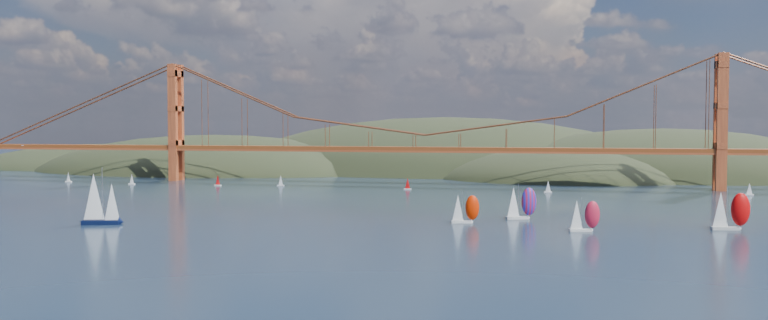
{
  "coord_description": "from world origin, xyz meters",
  "views": [
    {
      "loc": [
        56.53,
        -142.97,
        26.13
      ],
      "look_at": [
        2.25,
        90.0,
        15.1
      ],
      "focal_mm": 35.0,
      "sensor_mm": 36.0,
      "label": 1
    }
  ],
  "objects": [
    {
      "name": "sloop_navy",
      "position": [
        -61.46,
        31.56,
        6.64
      ],
      "size": [
        10.19,
        7.18,
        15.03
      ],
      "rotation": [
        0.0,
        0.0,
        0.31
      ],
      "color": "black",
      "rests_on": "ground"
    },
    {
      "name": "distant_boat_3",
      "position": [
        -59.97,
        160.38,
        2.41
      ],
      "size": [
        3.0,
        2.0,
        4.7
      ],
      "color": "silver",
      "rests_on": "ground"
    },
    {
      "name": "racer_2",
      "position": [
        98.64,
        57.88,
        5.02
      ],
      "size": [
        9.4,
        4.39,
        10.62
      ],
      "rotation": [
        0.0,
        0.0,
        0.13
      ],
      "color": "silver",
      "rests_on": "ground"
    },
    {
      "name": "headlands",
      "position": [
        44.95,
        278.29,
        -12.46
      ],
      "size": [
        725.0,
        225.0,
        96.0
      ],
      "color": "black",
      "rests_on": "ground"
    },
    {
      "name": "distant_boat_1",
      "position": [
        -127.33,
        153.3,
        2.41
      ],
      "size": [
        3.0,
        2.0,
        4.7
      ],
      "color": "silver",
      "rests_on": "ground"
    },
    {
      "name": "distant_boat_9",
      "position": [
        -3.08,
        155.34,
        2.41
      ],
      "size": [
        3.0,
        2.0,
        4.7
      ],
      "color": "silver",
      "rests_on": "ground"
    },
    {
      "name": "distant_boat_2",
      "position": [
        -87.07,
        155.5,
        2.41
      ],
      "size": [
        3.0,
        2.0,
        4.7
      ],
      "color": "silver",
      "rests_on": "ground"
    },
    {
      "name": "bridge",
      "position": [
        -1.75,
        180.0,
        32.23
      ],
      "size": [
        552.0,
        12.0,
        55.0
      ],
      "color": "brown",
      "rests_on": "ground"
    },
    {
      "name": "gull",
      "position": [
        -82.95,
        29.59,
        20.81
      ],
      "size": [
        0.9,
        0.25,
        0.17
      ],
      "color": "white",
      "rests_on": "ground"
    },
    {
      "name": "distant_boat_4",
      "position": [
        126.48,
        159.35,
        2.41
      ],
      "size": [
        3.0,
        2.0,
        4.7
      ],
      "color": "silver",
      "rests_on": "ground"
    },
    {
      "name": "distant_boat_0",
      "position": [
        -163.41,
        158.94,
        2.41
      ],
      "size": [
        3.0,
        2.0,
        4.7
      ],
      "color": "silver",
      "rests_on": "ground"
    },
    {
      "name": "distant_boat_8",
      "position": [
        52.99,
        153.9,
        2.41
      ],
      "size": [
        3.0,
        2.0,
        4.7
      ],
      "color": "silver",
      "rests_on": "ground"
    },
    {
      "name": "racer_1",
      "position": [
        62.99,
        46.72,
        4.06
      ],
      "size": [
        7.66,
        4.3,
        8.58
      ],
      "rotation": [
        0.0,
        0.0,
        0.24
      ],
      "color": "silver",
      "rests_on": "ground"
    },
    {
      "name": "ground",
      "position": [
        0.0,
        0.0,
        0.0
      ],
      "size": [
        1200.0,
        1200.0,
        0.0
      ],
      "primitive_type": "plane",
      "color": "black",
      "rests_on": "ground"
    },
    {
      "name": "racer_rwb",
      "position": [
        46.61,
        67.93,
        4.72
      ],
      "size": [
        8.93,
        6.02,
        9.99
      ],
      "rotation": [
        0.0,
        0.0,
        0.39
      ],
      "color": "silver",
      "rests_on": "ground"
    },
    {
      "name": "racer_0",
      "position": [
        32.4,
        55.93,
        4.02
      ],
      "size": [
        7.58,
        3.99,
        8.51
      ],
      "rotation": [
        0.0,
        0.0,
        0.2
      ],
      "color": "silver",
      "rests_on": "ground"
    }
  ]
}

